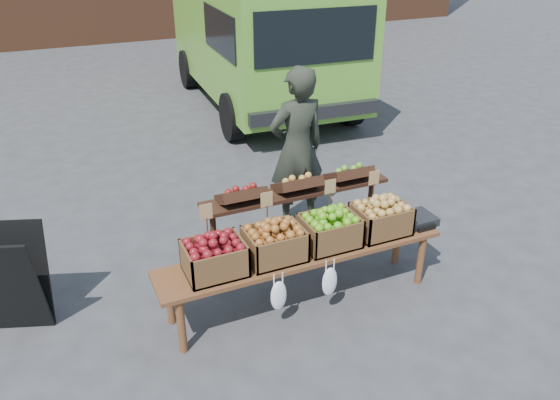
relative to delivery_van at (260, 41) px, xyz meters
name	(u,v)px	position (x,y,z in m)	size (l,w,h in m)	color
ground	(336,290)	(-1.62, -5.89, -1.20)	(80.00, 80.00, 0.00)	#3F3F41
delivery_van	(260,41)	(0.00, 0.00, 0.00)	(2.46, 5.36, 2.40)	#5FA22F
vendor	(297,149)	(-1.40, -4.51, -0.26)	(0.69, 0.45, 1.88)	#262B21
chalkboard_sign	(6,281)	(-4.48, -5.19, -0.71)	(0.65, 0.36, 0.98)	black
back_table	(297,214)	(-1.72, -5.18, -0.68)	(2.10, 0.44, 1.04)	black
display_bench	(302,276)	(-2.01, -5.90, -0.92)	(2.70, 0.56, 0.57)	brown
crate_golden_apples	(215,258)	(-2.83, -5.90, -0.49)	(0.50, 0.40, 0.28)	maroon
crate_russet_pears	(275,244)	(-2.28, -5.90, -0.49)	(0.50, 0.40, 0.28)	#A45727
crate_red_apples	(330,231)	(-1.73, -5.90, -0.49)	(0.50, 0.40, 0.28)	#2A810F
crate_green_apples	(381,219)	(-1.18, -5.90, -0.49)	(0.50, 0.40, 0.28)	#AFA33B
weighing_scale	(416,219)	(-0.76, -5.90, -0.59)	(0.34, 0.30, 0.08)	black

